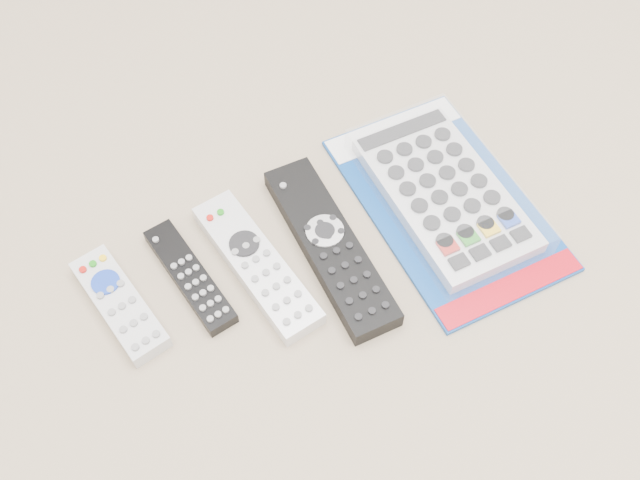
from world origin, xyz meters
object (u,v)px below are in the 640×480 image
remote_slim_black (190,277)px  jumbo_remote_packaged (445,193)px  remote_large_black (330,246)px  remote_silver_dvd (257,264)px  remote_small_grey (120,304)px

remote_slim_black → jumbo_remote_packaged: size_ratio=0.50×
remote_large_black → remote_silver_dvd: bearing=170.4°
remote_small_grey → remote_large_black: 0.26m
remote_small_grey → jumbo_remote_packaged: 0.43m
remote_silver_dvd → jumbo_remote_packaged: size_ratio=0.66×
remote_small_grey → remote_silver_dvd: size_ratio=0.73×
remote_silver_dvd → remote_large_black: size_ratio=0.84×
remote_silver_dvd → remote_slim_black: bearing=156.3°
remote_small_grey → remote_large_black: (0.26, -0.05, 0.00)m
jumbo_remote_packaged → remote_slim_black: bearing=174.2°
remote_small_grey → remote_large_black: bearing=-19.5°
remote_silver_dvd → jumbo_remote_packaged: 0.26m
remote_small_grey → remote_slim_black: remote_small_grey is taller
remote_large_black → jumbo_remote_packaged: bearing=1.8°
remote_small_grey → remote_slim_black: 0.09m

